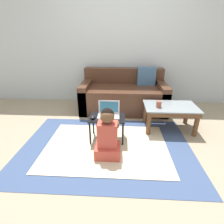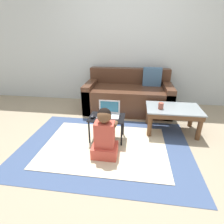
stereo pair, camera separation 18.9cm
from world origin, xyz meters
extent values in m
plane|color=gray|center=(0.00, 0.00, 0.00)|extent=(16.00, 16.00, 0.00)
cube|color=silver|center=(0.00, 1.80, 1.25)|extent=(9.00, 0.06, 2.50)
cube|color=#3D517A|center=(-0.13, -0.11, 0.00)|extent=(2.33, 1.65, 0.01)
cube|color=beige|center=(-0.13, -0.11, 0.01)|extent=(1.68, 1.19, 0.00)
cube|color=#4C2D1E|center=(0.10, 1.27, 0.24)|extent=(1.67, 0.91, 0.48)
cube|color=#4C2D1E|center=(0.10, 1.62, 0.63)|extent=(1.67, 0.20, 0.31)
cube|color=#4C2D1E|center=(-0.65, 1.27, 0.28)|extent=(0.16, 0.91, 0.56)
cube|color=#4C2D1E|center=(0.86, 1.27, 0.28)|extent=(0.16, 0.91, 0.56)
cube|color=#426689|center=(0.56, 1.45, 0.66)|extent=(0.36, 0.14, 0.36)
cube|color=gray|center=(0.84, 0.47, 0.39)|extent=(0.82, 0.53, 0.02)
cube|color=brown|center=(0.84, 0.47, 0.35)|extent=(0.78, 0.51, 0.07)
cylinder|color=brown|center=(0.49, 0.26, 0.19)|extent=(0.07, 0.07, 0.39)
cylinder|color=brown|center=(1.19, 0.26, 0.19)|extent=(0.07, 0.07, 0.39)
cylinder|color=brown|center=(0.49, 0.68, 0.19)|extent=(0.07, 0.07, 0.39)
cylinder|color=brown|center=(1.19, 0.68, 0.19)|extent=(0.07, 0.07, 0.39)
cube|color=black|center=(-0.13, 0.09, 0.35)|extent=(0.50, 0.34, 0.02)
cylinder|color=black|center=(-0.36, -0.06, 0.17)|extent=(0.02, 0.02, 0.35)
cylinder|color=black|center=(0.09, -0.06, 0.17)|extent=(0.02, 0.02, 0.35)
cylinder|color=black|center=(-0.36, 0.24, 0.17)|extent=(0.02, 0.02, 0.35)
cylinder|color=black|center=(0.09, 0.24, 0.17)|extent=(0.02, 0.02, 0.35)
cube|color=silver|center=(-0.11, 0.10, 0.37)|extent=(0.30, 0.20, 0.02)
cube|color=silver|center=(-0.11, 0.08, 0.38)|extent=(0.25, 0.12, 0.00)
cube|color=silver|center=(-0.11, 0.20, 0.48)|extent=(0.30, 0.01, 0.19)
cube|color=teal|center=(-0.11, 0.20, 0.48)|extent=(0.26, 0.00, 0.16)
ellipsoid|color=black|center=(-0.33, 0.04, 0.38)|extent=(0.07, 0.11, 0.04)
cube|color=#CC4C3D|center=(-0.10, -0.30, 0.08)|extent=(0.32, 0.26, 0.16)
cube|color=#CC4C3D|center=(-0.10, -0.30, 0.32)|extent=(0.24, 0.17, 0.32)
sphere|color=brown|center=(-0.10, -0.30, 0.56)|extent=(0.17, 0.17, 0.17)
sphere|color=black|center=(-0.10, -0.29, 0.58)|extent=(0.16, 0.16, 0.16)
cylinder|color=brown|center=(-0.21, -0.18, 0.39)|extent=(0.06, 0.27, 0.14)
cylinder|color=brown|center=(0.01, -0.18, 0.39)|extent=(0.06, 0.27, 0.14)
cylinder|color=#994C3D|center=(0.64, 0.41, 0.45)|extent=(0.08, 0.08, 0.09)
camera|label=1|loc=(0.06, -2.13, 1.42)|focal=28.00mm
camera|label=2|loc=(0.25, -2.11, 1.42)|focal=28.00mm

